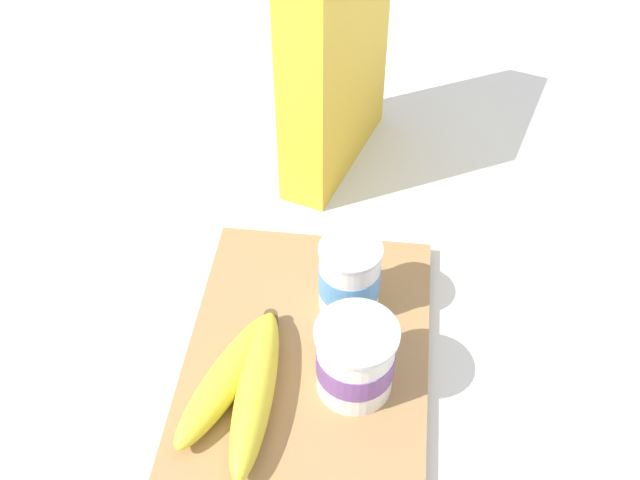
{
  "coord_description": "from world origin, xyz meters",
  "views": [
    {
      "loc": [
        0.43,
        0.06,
        0.63
      ],
      "look_at": [
        -0.12,
        0.0,
        0.07
      ],
      "focal_mm": 42.31,
      "sensor_mm": 36.0,
      "label": 1
    }
  ],
  "objects_px": {
    "cutting_board": "(306,365)",
    "cereal_box": "(335,60)",
    "banana_bunch": "(243,384)",
    "yogurt_cup_back": "(355,359)",
    "yogurt_cup_front": "(349,278)"
  },
  "relations": [
    {
      "from": "cutting_board",
      "to": "cereal_box",
      "type": "height_order",
      "value": "cereal_box"
    },
    {
      "from": "cutting_board",
      "to": "banana_bunch",
      "type": "xyz_separation_m",
      "value": [
        0.05,
        -0.05,
        0.03
      ]
    },
    {
      "from": "cutting_board",
      "to": "yogurt_cup_back",
      "type": "xyz_separation_m",
      "value": [
        0.02,
        0.05,
        0.05
      ]
    },
    {
      "from": "cutting_board",
      "to": "banana_bunch",
      "type": "distance_m",
      "value": 0.07
    },
    {
      "from": "cutting_board",
      "to": "yogurt_cup_back",
      "type": "distance_m",
      "value": 0.07
    },
    {
      "from": "cereal_box",
      "to": "banana_bunch",
      "type": "bearing_deg",
      "value": -169.86
    },
    {
      "from": "cereal_box",
      "to": "banana_bunch",
      "type": "relative_size",
      "value": 1.52
    },
    {
      "from": "cutting_board",
      "to": "cereal_box",
      "type": "xyz_separation_m",
      "value": [
        -0.33,
        -0.01,
        0.14
      ]
    },
    {
      "from": "yogurt_cup_front",
      "to": "banana_bunch",
      "type": "distance_m",
      "value": 0.15
    },
    {
      "from": "cutting_board",
      "to": "yogurt_cup_back",
      "type": "relative_size",
      "value": 4.2
    },
    {
      "from": "cutting_board",
      "to": "cereal_box",
      "type": "bearing_deg",
      "value": -178.73
    },
    {
      "from": "cereal_box",
      "to": "yogurt_cup_back",
      "type": "relative_size",
      "value": 3.52
    },
    {
      "from": "cutting_board",
      "to": "yogurt_cup_front",
      "type": "bearing_deg",
      "value": 155.23
    },
    {
      "from": "cereal_box",
      "to": "yogurt_cup_back",
      "type": "bearing_deg",
      "value": -154.0
    },
    {
      "from": "yogurt_cup_front",
      "to": "cereal_box",
      "type": "bearing_deg",
      "value": -170.74
    }
  ]
}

